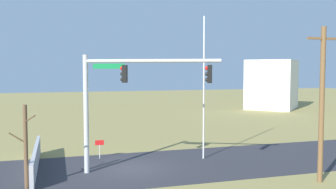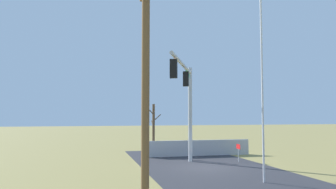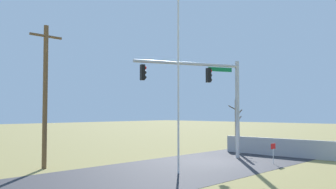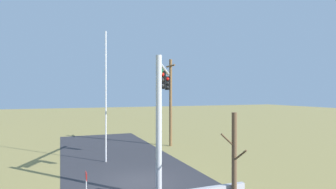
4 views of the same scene
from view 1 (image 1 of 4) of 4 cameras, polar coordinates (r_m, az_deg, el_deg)
name	(u,v)px [view 1 (image 1 of 4)]	position (r m, az deg, el deg)	size (l,w,h in m)	color
ground_plane	(132,168)	(22.50, -5.59, -11.11)	(160.00, 160.00, 0.00)	olive
road_surface	(195,163)	(23.58, 4.16, -10.40)	(28.00, 8.00, 0.01)	#2D2D33
sidewalk_corner	(69,174)	(21.87, -14.92, -11.65)	(6.00, 6.00, 0.01)	#B7B5AD
retaining_fence	(36,159)	(23.34, -19.50, -9.20)	(0.20, 8.55, 1.25)	#A8A8AD
signal_mast	(121,90)	(20.56, -7.12, 0.64)	(6.92, 3.35, 6.61)	#B2B5BA
flagpole	(204,88)	(24.18, 5.48, 0.97)	(0.10, 0.10, 9.20)	silver
utility_pole	(322,102)	(20.58, 22.40, -1.06)	(1.90, 0.26, 7.95)	brown
bare_tree	(26,146)	(19.47, -20.88, -7.31)	(1.27, 1.02, 4.10)	brown
open_sign	(100,145)	(24.86, -10.39, -7.58)	(0.56, 0.04, 1.22)	silver
distant_building	(272,84)	(58.06, 15.56, 1.50)	(7.59, 6.50, 7.25)	silver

